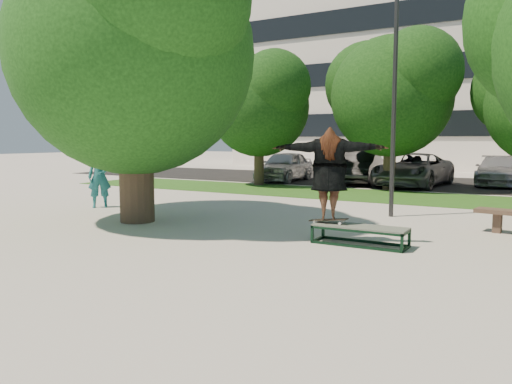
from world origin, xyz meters
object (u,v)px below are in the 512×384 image
Objects in this scene: tree_left at (133,40)px; car_silver_b at (498,171)px; car_silver_a at (285,166)px; car_grey at (413,170)px; grind_box at (360,235)px; car_dark at (359,167)px; lamppost at (394,96)px; bystander at (100,177)px.

car_silver_b is at bearing 65.45° from tree_left.
car_grey is (6.03, 0.40, -0.02)m from car_silver_a.
car_grey is at bearing 98.60° from grind_box.
car_dark is 2.49m from car_grey.
car_dark is (-3.96, 9.05, -2.40)m from lamppost.
lamppost is 1.36× the size of car_silver_b.
lamppost is 4.91m from grind_box.
tree_left reaches higher than car_silver_b.
tree_left is at bearing -104.63° from car_dark.
bystander reaches higher than car_silver_a.
lamppost is at bearing 96.69° from grind_box.
lamppost is at bearing -75.13° from car_dark.
grind_box is 8.58m from bystander.
lamppost is 3.39× the size of grind_box.
lamppost reaches higher than bystander.
tree_left is 6.70m from lamppost.
car_silver_a is (-2.22, 12.41, -3.69)m from tree_left.
grind_box is 12.94m from car_grey.
bystander is 12.37m from car_dark.
tree_left is 1.57× the size of car_dark.
car_silver_a is (-7.96, 12.38, 0.54)m from grind_box.
bystander is (-8.46, 1.25, 0.73)m from grind_box.
tree_left is 1.59× the size of car_silver_b.
car_silver_a reaches higher than car_grey.
bystander is at bearing 154.84° from tree_left.
grind_box is at bearing -76.81° from car_grey.
car_dark reaches higher than grind_box.
tree_left reaches higher than grind_box.
bystander is 0.43× the size of car_silver_a.
car_dark is at bearing -179.02° from car_grey.
car_silver_b is at bearing 10.56° from bystander.
car_dark is 0.88× the size of car_grey.
car_silver_b is at bearing 41.96° from car_grey.
car_silver_b is at bearing 12.87° from car_dark.
car_silver_a is at bearing 42.77° from bystander.
car_silver_b is at bearing 12.56° from car_silver_a.
grind_box is 0.40× the size of car_dark.
car_silver_b is at bearing 81.70° from lamppost.
car_dark is at bearing 113.65° from lamppost.
bystander is at bearing -117.83° from car_dark.
lamppost is 1.42× the size of car_silver_a.
car_grey is at bearing 73.40° from tree_left.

